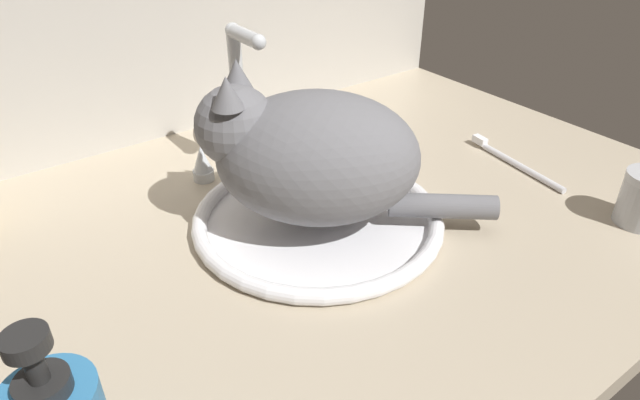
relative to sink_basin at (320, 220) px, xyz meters
The scene contains 6 objects.
countertop 4.64cm from the sink_basin, ahead, with size 105.48×75.61×3.00cm, color #B7A88E.
backsplash_wall 42.00cm from the sink_basin, 84.29° to the left, with size 105.48×2.40×35.34cm, color beige.
sink_basin is the anchor object (origin of this frame).
faucet 21.24cm from the sink_basin, 90.00° to the left, with size 17.12×9.94×22.53cm.
cat 9.75cm from the sink_basin, 140.36° to the left, with size 34.85×31.87×19.50cm.
toothbrush 35.16cm from the sink_basin, ahead, with size 3.67×19.14×1.70cm.
Camera 1 is at (-39.95, -49.42, 45.14)cm, focal length 30.98 mm.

